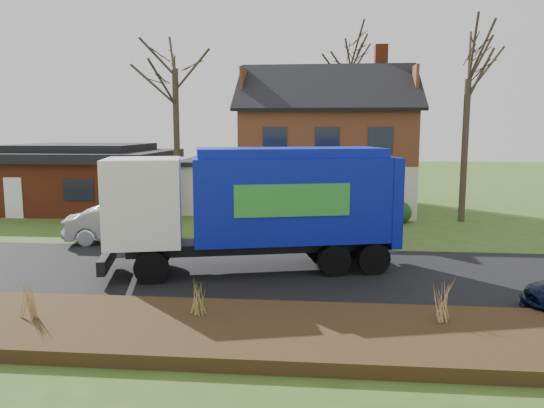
{
  "coord_description": "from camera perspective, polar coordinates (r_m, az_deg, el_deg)",
  "views": [
    {
      "loc": [
        1.8,
        -16.33,
        4.57
      ],
      "look_at": [
        -0.01,
        2.5,
        1.88
      ],
      "focal_mm": 35.0,
      "sensor_mm": 36.0,
      "label": 1
    }
  ],
  "objects": [
    {
      "name": "tree_front_west",
      "position": [
        27.68,
        -10.46,
        16.28
      ],
      "size": [
        3.5,
        3.5,
        10.4
      ],
      "color": "#393022",
      "rests_on": "ground"
    },
    {
      "name": "grass_clump_east",
      "position": [
        12.68,
        18.2,
        -9.76
      ],
      "size": [
        0.37,
        0.31,
        0.94
      ],
      "color": "tan",
      "rests_on": "mulch_verge"
    },
    {
      "name": "main_house",
      "position": [
        30.24,
        4.93,
        7.05
      ],
      "size": [
        12.95,
        8.95,
        9.26
      ],
      "color": "beige",
      "rests_on": "ground"
    },
    {
      "name": "ground",
      "position": [
        17.05,
        -0.79,
        -7.44
      ],
      "size": [
        120.0,
        120.0,
        0.0
      ],
      "primitive_type": "plane",
      "color": "#38531B",
      "rests_on": "ground"
    },
    {
      "name": "garbage_truck",
      "position": [
        16.93,
        -1.32,
        0.35
      ],
      "size": [
        9.58,
        4.66,
        3.97
      ],
      "rotation": [
        0.0,
        0.0,
        0.25
      ],
      "color": "black",
      "rests_on": "ground"
    },
    {
      "name": "ranch_house",
      "position": [
        32.53,
        -19.67,
        2.77
      ],
      "size": [
        9.8,
        8.2,
        3.7
      ],
      "color": "maroon",
      "rests_on": "ground"
    },
    {
      "name": "grass_clump_mid",
      "position": [
        12.55,
        -8.13,
        -9.84
      ],
      "size": [
        0.3,
        0.25,
        0.84
      ],
      "color": "#9E8E45",
      "rests_on": "mulch_verge"
    },
    {
      "name": "road",
      "position": [
        17.05,
        -0.79,
        -7.41
      ],
      "size": [
        80.0,
        7.0,
        0.02
      ],
      "primitive_type": "cube",
      "color": "black",
      "rests_on": "ground"
    },
    {
      "name": "mulch_verge",
      "position": [
        12.02,
        -3.63,
        -13.49
      ],
      "size": [
        80.0,
        3.5,
        0.3
      ],
      "primitive_type": "cube",
      "color": "black",
      "rests_on": "ground"
    },
    {
      "name": "tree_front_east",
      "position": [
        27.92,
        20.48,
        14.77
      ],
      "size": [
        3.57,
        3.57,
        9.9
      ],
      "color": "#413527",
      "rests_on": "ground"
    },
    {
      "name": "tree_back",
      "position": [
        37.84,
        8.58,
        16.51
      ],
      "size": [
        3.85,
        3.85,
        12.18
      ],
      "color": "#382D22",
      "rests_on": "ground"
    },
    {
      "name": "silver_sedan",
      "position": [
        22.34,
        -15.75,
        -2.08
      ],
      "size": [
        4.73,
        2.68,
        1.48
      ],
      "primitive_type": "imported",
      "rotation": [
        0.0,
        0.0,
        1.84
      ],
      "color": "#B6B9BE",
      "rests_on": "ground"
    },
    {
      "name": "grass_clump_west",
      "position": [
        13.4,
        -24.75,
        -9.02
      ],
      "size": [
        0.38,
        0.31,
        0.99
      ],
      "color": "olive",
      "rests_on": "mulch_verge"
    }
  ]
}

